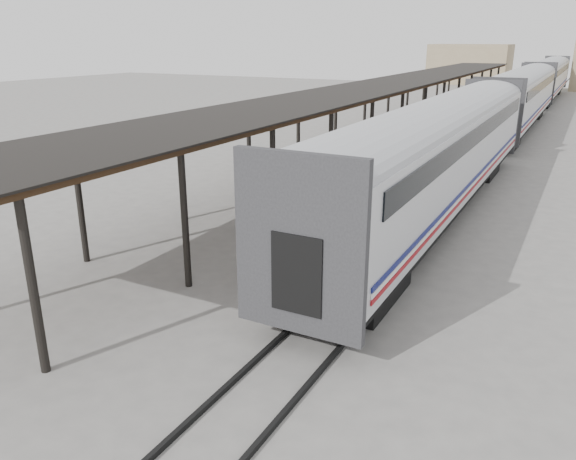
% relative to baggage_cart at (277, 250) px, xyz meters
% --- Properties ---
extents(ground, '(160.00, 160.00, 0.00)m').
position_rel_baggage_cart_xyz_m(ground, '(-0.33, -0.30, -0.65)').
color(ground, slate).
rests_on(ground, ground).
extents(train, '(3.45, 76.01, 4.01)m').
position_rel_baggage_cart_xyz_m(train, '(2.87, 33.50, 2.04)').
color(train, silver).
rests_on(train, ground).
extents(canopy, '(4.90, 64.30, 4.15)m').
position_rel_baggage_cart_xyz_m(canopy, '(-3.73, 23.70, 3.36)').
color(canopy, '#422B19').
rests_on(canopy, ground).
extents(rails, '(1.54, 150.00, 0.12)m').
position_rel_baggage_cart_xyz_m(rails, '(2.87, 33.70, -0.59)').
color(rails, black).
rests_on(rails, ground).
extents(building_left, '(12.00, 8.00, 6.00)m').
position_rel_baggage_cart_xyz_m(building_left, '(-10.33, 81.70, 2.35)').
color(building_left, tan).
rests_on(building_left, ground).
extents(baggage_cart, '(1.95, 2.67, 0.86)m').
position_rel_baggage_cart_xyz_m(baggage_cart, '(0.00, 0.00, 0.00)').
color(baggage_cart, brown).
rests_on(baggage_cart, ground).
extents(suitcase_stack, '(1.23, 1.32, 0.46)m').
position_rel_baggage_cart_xyz_m(suitcase_stack, '(-0.20, 0.28, 0.40)').
color(suitcase_stack, '#3A3A3C').
rests_on(suitcase_stack, baggage_cart).
extents(luggage_tug, '(1.01, 1.46, 1.19)m').
position_rel_baggage_cart_xyz_m(luggage_tug, '(-1.79, 18.34, -0.10)').
color(luggage_tug, maroon).
rests_on(luggage_tug, ground).
extents(porter, '(0.57, 0.78, 1.95)m').
position_rel_baggage_cart_xyz_m(porter, '(0.25, -0.65, 1.19)').
color(porter, navy).
rests_on(porter, baggage_cart).
extents(pedestrian, '(1.21, 0.68, 1.95)m').
position_rel_baggage_cart_xyz_m(pedestrian, '(-2.66, 13.23, 0.32)').
color(pedestrian, black).
rests_on(pedestrian, ground).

